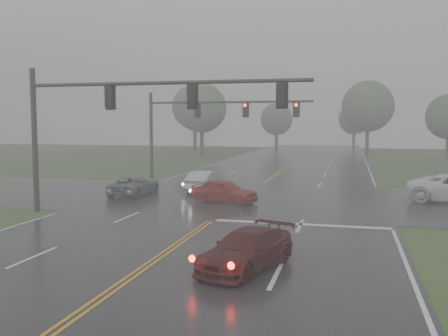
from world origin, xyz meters
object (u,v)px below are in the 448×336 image
(sedan_maroon, at_px, (246,269))
(sedan_silver, at_px, (204,192))
(car_grey, at_px, (135,195))
(signal_gantry_far, at_px, (199,118))
(sedan_red, at_px, (224,203))
(signal_gantry_near, at_px, (113,111))

(sedan_maroon, xyz_separation_m, sedan_silver, (-6.77, 17.93, 0.00))
(sedan_silver, relative_size, car_grey, 0.98)
(sedan_maroon, xyz_separation_m, signal_gantry_far, (-9.19, 24.70, 5.33))
(signal_gantry_far, bearing_deg, sedan_maroon, -69.59)
(sedan_red, xyz_separation_m, signal_gantry_far, (-5.05, 11.36, 5.33))
(sedan_red, bearing_deg, signal_gantry_far, 39.89)
(car_grey, distance_m, signal_gantry_near, 9.19)
(signal_gantry_far, bearing_deg, sedan_red, -66.04)
(sedan_red, relative_size, car_grey, 0.90)
(sedan_silver, xyz_separation_m, signal_gantry_far, (-2.42, 6.77, 5.33))
(sedan_maroon, bearing_deg, sedan_silver, 129.04)
(sedan_silver, height_order, signal_gantry_near, signal_gantry_near)
(car_grey, relative_size, signal_gantry_near, 0.31)
(sedan_red, xyz_separation_m, sedan_silver, (-2.62, 4.59, 0.00))
(signal_gantry_near, relative_size, signal_gantry_far, 1.08)
(sedan_silver, bearing_deg, sedan_red, 121.47)
(sedan_maroon, height_order, sedan_silver, sedan_silver)
(car_grey, xyz_separation_m, signal_gantry_far, (1.67, 9.74, 5.33))
(signal_gantry_near, bearing_deg, sedan_maroon, -42.07)
(sedan_maroon, relative_size, car_grey, 0.96)
(sedan_red, xyz_separation_m, car_grey, (-6.72, 1.62, 0.00))
(sedan_maroon, distance_m, sedan_red, 13.97)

